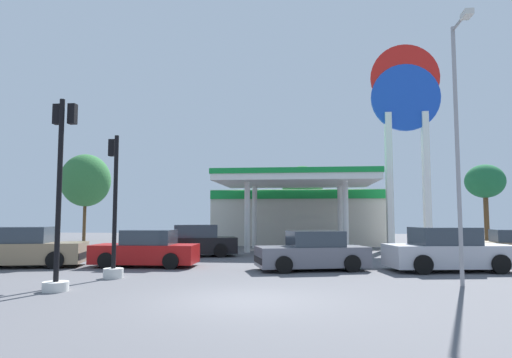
{
  "coord_description": "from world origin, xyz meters",
  "views": [
    {
      "loc": [
        1.41,
        -10.96,
        1.98
      ],
      "look_at": [
        -0.93,
        10.81,
        3.84
      ],
      "focal_mm": 31.7,
      "sensor_mm": 36.0,
      "label": 1
    }
  ],
  "objects_px": {
    "car_1": "(193,242)",
    "corner_streetlamp": "(459,128)",
    "tree_0": "(86,180)",
    "traffic_signal_1": "(114,231)",
    "car_4": "(146,250)",
    "tree_1": "(302,186)",
    "traffic_signal_0": "(59,211)",
    "tree_2": "(485,182)",
    "car_5": "(448,251)",
    "station_pole_sign": "(406,116)",
    "car_3": "(26,249)",
    "car_0": "(312,252)"
  },
  "relations": [
    {
      "from": "car_1",
      "to": "tree_1",
      "type": "bearing_deg",
      "value": 68.26
    },
    {
      "from": "car_4",
      "to": "car_5",
      "type": "relative_size",
      "value": 0.88
    },
    {
      "from": "car_0",
      "to": "traffic_signal_1",
      "type": "distance_m",
      "value": 7.21
    },
    {
      "from": "tree_1",
      "to": "corner_streetlamp",
      "type": "bearing_deg",
      "value": -78.52
    },
    {
      "from": "car_0",
      "to": "traffic_signal_1",
      "type": "bearing_deg",
      "value": -155.82
    },
    {
      "from": "station_pole_sign",
      "to": "car_5",
      "type": "bearing_deg",
      "value": -96.16
    },
    {
      "from": "traffic_signal_0",
      "to": "car_5",
      "type": "bearing_deg",
      "value": 25.97
    },
    {
      "from": "car_4",
      "to": "traffic_signal_0",
      "type": "xyz_separation_m",
      "value": [
        -0.29,
        -6.08,
        1.5
      ]
    },
    {
      "from": "tree_0",
      "to": "corner_streetlamp",
      "type": "bearing_deg",
      "value": -44.84
    },
    {
      "from": "car_4",
      "to": "traffic_signal_1",
      "type": "distance_m",
      "value": 3.53
    },
    {
      "from": "car_0",
      "to": "tree_2",
      "type": "relative_size",
      "value": 0.72
    },
    {
      "from": "car_1",
      "to": "corner_streetlamp",
      "type": "bearing_deg",
      "value": -41.64
    },
    {
      "from": "traffic_signal_1",
      "to": "tree_2",
      "type": "relative_size",
      "value": 0.77
    },
    {
      "from": "car_4",
      "to": "traffic_signal_1",
      "type": "bearing_deg",
      "value": -88.07
    },
    {
      "from": "station_pole_sign",
      "to": "car_4",
      "type": "bearing_deg",
      "value": -137.89
    },
    {
      "from": "station_pole_sign",
      "to": "traffic_signal_0",
      "type": "height_order",
      "value": "station_pole_sign"
    },
    {
      "from": "traffic_signal_1",
      "to": "car_5",
      "type": "bearing_deg",
      "value": 15.3
    },
    {
      "from": "traffic_signal_1",
      "to": "tree_0",
      "type": "height_order",
      "value": "tree_0"
    },
    {
      "from": "car_1",
      "to": "car_5",
      "type": "distance_m",
      "value": 12.12
    },
    {
      "from": "station_pole_sign",
      "to": "traffic_signal_0",
      "type": "distance_m",
      "value": 23.04
    },
    {
      "from": "car_3",
      "to": "tree_2",
      "type": "distance_m",
      "value": 32.48
    },
    {
      "from": "car_4",
      "to": "tree_2",
      "type": "relative_size",
      "value": 0.68
    },
    {
      "from": "traffic_signal_0",
      "to": "tree_0",
      "type": "distance_m",
      "value": 27.67
    },
    {
      "from": "tree_1",
      "to": "tree_0",
      "type": "bearing_deg",
      "value": -179.77
    },
    {
      "from": "car_3",
      "to": "car_5",
      "type": "bearing_deg",
      "value": 1.16
    },
    {
      "from": "car_3",
      "to": "traffic_signal_1",
      "type": "bearing_deg",
      "value": -29.92
    },
    {
      "from": "traffic_signal_1",
      "to": "tree_0",
      "type": "bearing_deg",
      "value": 118.96
    },
    {
      "from": "car_4",
      "to": "tree_1",
      "type": "height_order",
      "value": "tree_1"
    },
    {
      "from": "car_4",
      "to": "station_pole_sign",
      "type": "bearing_deg",
      "value": 42.11
    },
    {
      "from": "car_4",
      "to": "car_5",
      "type": "xyz_separation_m",
      "value": [
        11.64,
        -0.27,
        0.06
      ]
    },
    {
      "from": "station_pole_sign",
      "to": "tree_1",
      "type": "relative_size",
      "value": 2.16
    },
    {
      "from": "station_pole_sign",
      "to": "car_1",
      "type": "distance_m",
      "value": 16.01
    },
    {
      "from": "tree_1",
      "to": "traffic_signal_0",
      "type": "bearing_deg",
      "value": -104.67
    },
    {
      "from": "car_5",
      "to": "traffic_signal_0",
      "type": "bearing_deg",
      "value": -154.03
    },
    {
      "from": "station_pole_sign",
      "to": "tree_0",
      "type": "height_order",
      "value": "station_pole_sign"
    },
    {
      "from": "car_4",
      "to": "tree_0",
      "type": "relative_size",
      "value": 0.57
    },
    {
      "from": "car_3",
      "to": "car_5",
      "type": "relative_size",
      "value": 1.01
    },
    {
      "from": "car_5",
      "to": "corner_streetlamp",
      "type": "height_order",
      "value": "corner_streetlamp"
    },
    {
      "from": "car_5",
      "to": "tree_2",
      "type": "bearing_deg",
      "value": 65.62
    },
    {
      "from": "station_pole_sign",
      "to": "car_4",
      "type": "height_order",
      "value": "station_pole_sign"
    },
    {
      "from": "car_1",
      "to": "car_4",
      "type": "distance_m",
      "value": 4.96
    },
    {
      "from": "car_0",
      "to": "car_3",
      "type": "relative_size",
      "value": 0.92
    },
    {
      "from": "tree_1",
      "to": "tree_2",
      "type": "bearing_deg",
      "value": 2.1
    },
    {
      "from": "tree_1",
      "to": "car_1",
      "type": "bearing_deg",
      "value": -111.74
    },
    {
      "from": "station_pole_sign",
      "to": "tree_2",
      "type": "bearing_deg",
      "value": 45.23
    },
    {
      "from": "car_1",
      "to": "tree_2",
      "type": "bearing_deg",
      "value": 36.02
    },
    {
      "from": "station_pole_sign",
      "to": "traffic_signal_0",
      "type": "relative_size",
      "value": 2.51
    },
    {
      "from": "traffic_signal_1",
      "to": "tree_0",
      "type": "xyz_separation_m",
      "value": [
        -12.27,
        22.17,
        3.58
      ]
    },
    {
      "from": "tree_0",
      "to": "traffic_signal_1",
      "type": "bearing_deg",
      "value": -61.04
    },
    {
      "from": "traffic_signal_0",
      "to": "tree_2",
      "type": "relative_size",
      "value": 0.86
    }
  ]
}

